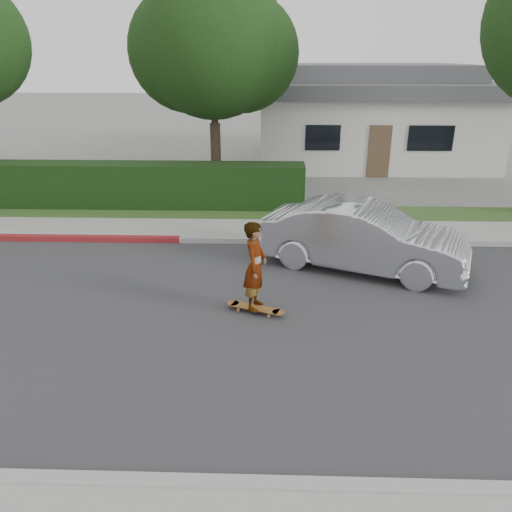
% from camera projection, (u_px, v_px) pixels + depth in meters
% --- Properties ---
extents(ground, '(120.00, 120.00, 0.00)m').
position_uv_depth(ground, '(92.00, 315.00, 9.68)').
color(ground, slate).
rests_on(ground, ground).
extents(road, '(60.00, 8.00, 0.01)m').
position_uv_depth(road, '(92.00, 315.00, 9.68)').
color(road, '#2D2D30').
rests_on(road, ground).
extents(curb_far, '(60.00, 0.20, 0.15)m').
position_uv_depth(curb_far, '(143.00, 239.00, 13.45)').
color(curb_far, '#9E9E99').
rests_on(curb_far, ground).
extents(sidewalk_far, '(60.00, 1.60, 0.12)m').
position_uv_depth(sidewalk_far, '(151.00, 229.00, 14.29)').
color(sidewalk_far, gray).
rests_on(sidewalk_far, ground).
extents(planting_strip, '(60.00, 1.60, 0.10)m').
position_uv_depth(planting_strip, '(162.00, 213.00, 15.78)').
color(planting_strip, '#2D4C1E').
rests_on(planting_strip, ground).
extents(hedge, '(15.00, 1.00, 1.50)m').
position_uv_depth(hedge, '(72.00, 186.00, 16.16)').
color(hedge, black).
rests_on(hedge, ground).
extents(tree_center, '(5.66, 4.84, 7.44)m').
position_uv_depth(tree_center, '(213.00, 48.00, 16.31)').
color(tree_center, '#33261C').
rests_on(tree_center, ground).
extents(house, '(10.60, 8.60, 4.30)m').
position_uv_depth(house, '(369.00, 114.00, 23.48)').
color(house, beige).
rests_on(house, ground).
extents(skateboard, '(1.20, 0.65, 0.11)m').
position_uv_depth(skateboard, '(255.00, 308.00, 9.74)').
color(skateboard, '#B46931').
rests_on(skateboard, ground).
extents(skateboarder, '(0.55, 0.71, 1.75)m').
position_uv_depth(skateboarder, '(255.00, 266.00, 9.41)').
color(skateboarder, white).
rests_on(skateboarder, skateboard).
extents(car_silver, '(4.99, 3.32, 1.56)m').
position_uv_depth(car_silver, '(363.00, 237.00, 11.55)').
color(car_silver, silver).
rests_on(car_silver, ground).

